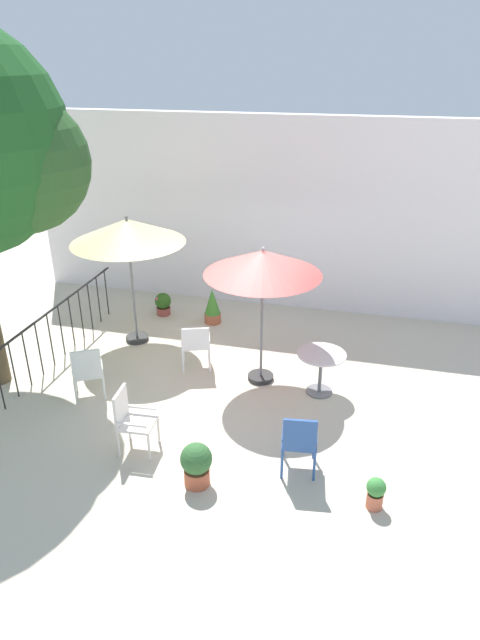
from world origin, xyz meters
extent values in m
plane|color=beige|center=(0.00, 0.00, 0.00)|extent=(60.00, 60.00, 0.00)
cube|color=white|center=(0.00, 3.70, 2.01)|extent=(10.88, 0.30, 4.01)
cube|color=black|center=(-3.33, 0.00, 1.00)|extent=(0.03, 4.72, 0.03)
cylinder|color=black|center=(-3.33, -1.09, 0.50)|extent=(0.02, 0.02, 1.00)
cylinder|color=black|center=(-3.33, -0.73, 0.50)|extent=(0.02, 0.02, 1.00)
cylinder|color=black|center=(-3.33, -0.36, 0.50)|extent=(0.02, 0.02, 1.00)
cylinder|color=black|center=(-3.33, 0.00, 0.50)|extent=(0.02, 0.02, 1.00)
cylinder|color=black|center=(-3.33, 0.36, 0.50)|extent=(0.02, 0.02, 1.00)
cylinder|color=black|center=(-3.33, 0.73, 0.50)|extent=(0.02, 0.02, 1.00)
cylinder|color=black|center=(-3.33, 1.09, 0.50)|extent=(0.02, 0.02, 1.00)
cylinder|color=black|center=(-3.33, 1.45, 0.50)|extent=(0.02, 0.02, 1.00)
cylinder|color=black|center=(-3.33, 1.81, 0.50)|extent=(0.02, 0.02, 1.00)
cylinder|color=black|center=(-3.33, 2.18, 0.50)|extent=(0.02, 0.02, 1.00)
sphere|color=#295224|center=(-3.08, -0.38, 3.62)|extent=(2.05, 2.05, 2.05)
cylinder|color=#2D2D2D|center=(0.40, 0.40, 0.04)|extent=(0.44, 0.44, 0.08)
cylinder|color=slate|center=(0.40, 0.40, 1.16)|extent=(0.04, 0.04, 2.33)
cone|color=#D24742|center=(0.40, 0.40, 2.13)|extent=(1.88, 1.88, 0.39)
sphere|color=slate|center=(0.40, 0.40, 2.36)|extent=(0.06, 0.06, 0.06)
cylinder|color=#2D2D2D|center=(-2.25, 1.23, 0.04)|extent=(0.44, 0.44, 0.08)
cylinder|color=slate|center=(-2.25, 1.23, 1.21)|extent=(0.04, 0.04, 2.42)
cone|color=beige|center=(-2.25, 1.23, 2.21)|extent=(2.08, 2.08, 0.43)
sphere|color=slate|center=(-2.25, 1.23, 2.45)|extent=(0.06, 0.06, 0.06)
cylinder|color=silver|center=(1.43, 0.24, 0.72)|extent=(0.79, 0.79, 0.02)
cylinder|color=slate|center=(1.43, 0.24, 0.35)|extent=(0.06, 0.06, 0.71)
cylinder|color=slate|center=(1.43, 0.24, 0.01)|extent=(0.43, 0.43, 0.03)
cube|color=silver|center=(-0.87, -1.84, 0.45)|extent=(0.51, 0.48, 0.04)
cube|color=silver|center=(-1.09, -1.86, 0.71)|extent=(0.07, 0.43, 0.48)
cube|color=silver|center=(-0.86, -2.05, 0.57)|extent=(0.43, 0.07, 0.03)
cube|color=silver|center=(-0.88, -1.64, 0.57)|extent=(0.43, 0.07, 0.03)
cylinder|color=silver|center=(-0.64, -2.03, 0.22)|extent=(0.04, 0.04, 0.43)
cylinder|color=silver|center=(-0.66, -1.62, 0.22)|extent=(0.04, 0.04, 0.43)
cylinder|color=silver|center=(-1.08, -2.07, 0.22)|extent=(0.04, 0.04, 0.43)
cylinder|color=silver|center=(-1.10, -1.65, 0.22)|extent=(0.04, 0.04, 0.43)
cube|color=white|center=(-0.80, 0.53, 0.47)|extent=(0.61, 0.57, 0.04)
cube|color=white|center=(-0.74, 0.34, 0.68)|extent=(0.46, 0.19, 0.38)
cube|color=white|center=(-0.58, 0.60, 0.59)|extent=(0.16, 0.38, 0.03)
cube|color=white|center=(-1.02, 0.46, 0.59)|extent=(0.16, 0.38, 0.03)
cylinder|color=white|center=(-0.65, 0.79, 0.22)|extent=(0.04, 0.04, 0.45)
cylinder|color=white|center=(-1.08, 0.64, 0.22)|extent=(0.04, 0.04, 0.45)
cylinder|color=white|center=(-0.52, 0.42, 0.22)|extent=(0.04, 0.04, 0.45)
cylinder|color=white|center=(-0.96, 0.27, 0.22)|extent=(0.04, 0.04, 0.45)
cube|color=#2A4E90|center=(1.36, -1.69, 0.48)|extent=(0.52, 0.54, 0.04)
cube|color=#2A4E90|center=(1.39, -1.91, 0.72)|extent=(0.43, 0.10, 0.45)
cube|color=#2A4E90|center=(1.57, -1.66, 0.60)|extent=(0.10, 0.44, 0.03)
cube|color=#2A4E90|center=(1.16, -1.71, 0.60)|extent=(0.10, 0.44, 0.03)
cylinder|color=#2A4E90|center=(1.54, -1.44, 0.23)|extent=(0.04, 0.04, 0.46)
cylinder|color=#2A4E90|center=(1.13, -1.49, 0.23)|extent=(0.04, 0.04, 0.46)
cylinder|color=#2A4E90|center=(1.60, -1.88, 0.23)|extent=(0.04, 0.04, 0.46)
cylinder|color=#2A4E90|center=(1.19, -1.94, 0.23)|extent=(0.04, 0.04, 0.46)
cube|color=silver|center=(-2.20, -0.76, 0.44)|extent=(0.62, 0.61, 0.04)
cube|color=silver|center=(-2.11, -0.93, 0.70)|extent=(0.41, 0.26, 0.48)
cube|color=silver|center=(-2.01, -0.65, 0.56)|extent=(0.22, 0.36, 0.03)
cube|color=silver|center=(-2.39, -0.87, 0.56)|extent=(0.22, 0.36, 0.03)
cylinder|color=silver|center=(-2.11, -0.48, 0.21)|extent=(0.04, 0.04, 0.42)
cylinder|color=silver|center=(-2.49, -0.70, 0.21)|extent=(0.04, 0.04, 0.42)
cylinder|color=silver|center=(-1.91, -0.82, 0.21)|extent=(0.04, 0.04, 0.42)
cylinder|color=silver|center=(-2.30, -1.04, 0.21)|extent=(0.04, 0.04, 0.42)
cylinder|color=#AF5438|center=(0.14, -2.31, 0.12)|extent=(0.33, 0.33, 0.23)
cylinder|color=#382819|center=(0.14, -2.31, 0.22)|extent=(0.29, 0.29, 0.02)
sphere|color=#326230|center=(0.14, -2.31, 0.41)|extent=(0.41, 0.41, 0.41)
cylinder|color=#C7664A|center=(2.39, -2.17, 0.11)|extent=(0.20, 0.20, 0.21)
cylinder|color=#382819|center=(2.39, -2.17, 0.20)|extent=(0.18, 0.18, 0.02)
sphere|color=#3C873B|center=(2.39, -2.17, 0.31)|extent=(0.24, 0.24, 0.24)
cylinder|color=#B15A3B|center=(-1.04, 2.35, 0.10)|extent=(0.35, 0.35, 0.20)
cylinder|color=#382819|center=(-1.04, 2.35, 0.19)|extent=(0.30, 0.30, 0.02)
cone|color=#40822B|center=(-1.04, 2.35, 0.48)|extent=(0.32, 0.32, 0.55)
cylinder|color=brown|center=(-2.18, 2.47, 0.08)|extent=(0.29, 0.29, 0.17)
cylinder|color=#382819|center=(-2.18, 2.47, 0.16)|extent=(0.26, 0.26, 0.02)
sphere|color=#2D591A|center=(-2.18, 2.47, 0.31)|extent=(0.35, 0.35, 0.35)
sphere|color=#E33F6F|center=(-2.26, 2.38, 0.38)|extent=(0.09, 0.09, 0.09)
sphere|color=#E33F6F|center=(-2.28, 2.42, 0.34)|extent=(0.09, 0.09, 0.09)
sphere|color=#E33F6F|center=(-2.30, 2.54, 0.29)|extent=(0.06, 0.06, 0.06)
sphere|color=#E33F6F|center=(-2.21, 2.57, 0.35)|extent=(0.08, 0.08, 0.08)
camera|label=1|loc=(2.03, -7.57, 5.06)|focal=30.98mm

